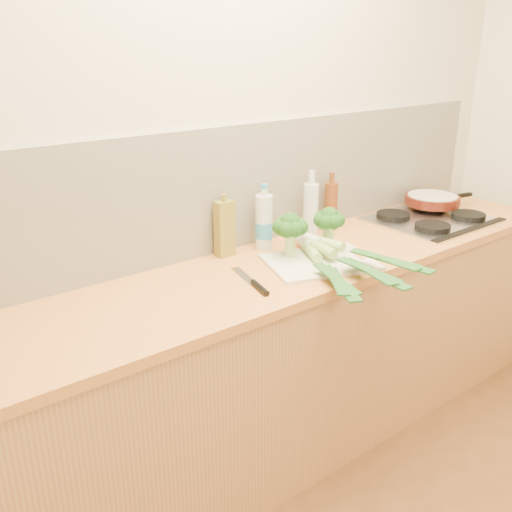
{
  "coord_description": "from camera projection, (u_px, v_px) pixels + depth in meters",
  "views": [
    {
      "loc": [
        -1.41,
        -0.46,
        1.78
      ],
      "look_at": [
        -0.19,
        1.1,
        1.02
      ],
      "focal_mm": 40.0,
      "sensor_mm": 36.0,
      "label": 1
    }
  ],
  "objects": [
    {
      "name": "room_shell",
      "position": [
        236.0,
        188.0,
        2.46
      ],
      "size": [
        3.5,
        3.5,
        3.5
      ],
      "color": "beige",
      "rests_on": "ground"
    },
    {
      "name": "leek_mid",
      "position": [
        335.0,
        255.0,
        2.31
      ],
      "size": [
        0.13,
        0.66,
        0.04
      ],
      "rotation": [
        0.0,
        0.0,
        -0.11
      ],
      "color": "white",
      "rests_on": "chopping_board"
    },
    {
      "name": "chopping_board",
      "position": [
        320.0,
        262.0,
        2.37
      ],
      "size": [
        0.51,
        0.44,
        0.01
      ],
      "primitive_type": "cube",
      "rotation": [
        0.0,
        0.0,
        -0.32
      ],
      "color": "beige",
      "rests_on": "counter"
    },
    {
      "name": "amber_bottle",
      "position": [
        331.0,
        205.0,
        2.76
      ],
      "size": [
        0.06,
        0.06,
        0.28
      ],
      "color": "#5F2F12",
      "rests_on": "counter"
    },
    {
      "name": "broccoli_right",
      "position": [
        329.0,
        221.0,
        2.43
      ],
      "size": [
        0.13,
        0.14,
        0.19
      ],
      "color": "#A1CB76",
      "rests_on": "chopping_board"
    },
    {
      "name": "skillet",
      "position": [
        433.0,
        199.0,
        3.07
      ],
      "size": [
        0.42,
        0.29,
        0.05
      ],
      "rotation": [
        0.0,
        0.0,
        -0.21
      ],
      "color": "#4B160C",
      "rests_on": "gas_hob"
    },
    {
      "name": "oil_tin",
      "position": [
        225.0,
        228.0,
        2.42
      ],
      "size": [
        0.08,
        0.05,
        0.27
      ],
      "color": "olive",
      "rests_on": "counter"
    },
    {
      "name": "broccoli_left",
      "position": [
        290.0,
        227.0,
        2.37
      ],
      "size": [
        0.15,
        0.15,
        0.19
      ],
      "color": "#A1CB76",
      "rests_on": "chopping_board"
    },
    {
      "name": "glass_bottle",
      "position": [
        311.0,
        210.0,
        2.64
      ],
      "size": [
        0.07,
        0.07,
        0.31
      ],
      "color": "silver",
      "rests_on": "counter"
    },
    {
      "name": "gas_hob",
      "position": [
        431.0,
        218.0,
        2.92
      ],
      "size": [
        0.58,
        0.5,
        0.04
      ],
      "color": "silver",
      "rests_on": "counter"
    },
    {
      "name": "leek_front",
      "position": [
        317.0,
        257.0,
        2.33
      ],
      "size": [
        0.35,
        0.66,
        0.04
      ],
      "rotation": [
        0.0,
        0.0,
        -0.45
      ],
      "color": "white",
      "rests_on": "chopping_board"
    },
    {
      "name": "leek_back",
      "position": [
        349.0,
        249.0,
        2.32
      ],
      "size": [
        0.15,
        0.61,
        0.04
      ],
      "rotation": [
        0.0,
        0.0,
        0.16
      ],
      "color": "white",
      "rests_on": "chopping_board"
    },
    {
      "name": "water_bottle",
      "position": [
        264.0,
        223.0,
        2.51
      ],
      "size": [
        0.08,
        0.08,
        0.27
      ],
      "color": "silver",
      "rests_on": "counter"
    },
    {
      "name": "chefs_knife",
      "position": [
        256.0,
        284.0,
        2.15
      ],
      "size": [
        0.1,
        0.3,
        0.02
      ],
      "rotation": [
        0.0,
        0.0,
        -0.23
      ],
      "color": "silver",
      "rests_on": "counter"
    },
    {
      "name": "counter",
      "position": [
        277.0,
        361.0,
        2.5
      ],
      "size": [
        3.2,
        0.62,
        0.9
      ],
      "color": "#B28A4A",
      "rests_on": "ground"
    }
  ]
}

